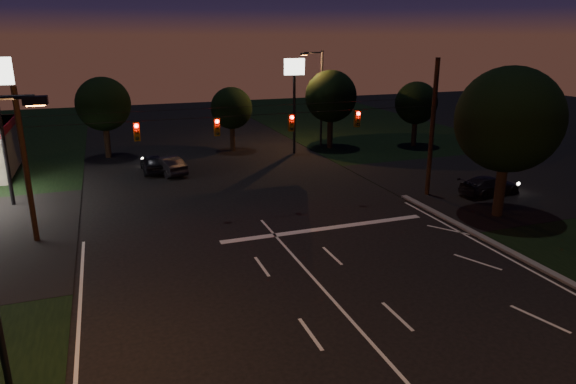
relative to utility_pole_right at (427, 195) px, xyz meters
name	(u,v)px	position (x,y,z in m)	size (l,w,h in m)	color
ground	(382,355)	(-12.00, -15.00, 0.00)	(140.00, 140.00, 0.00)	black
cross_street_right	(510,180)	(8.00, 1.00, 0.00)	(20.00, 16.00, 0.02)	black
stop_bar	(326,228)	(-9.00, -3.50, 0.01)	(12.00, 0.50, 0.01)	silver
utility_pole_right	(427,195)	(0.00, 0.00, 0.00)	(0.30, 0.30, 9.00)	black
utility_pole_left	(37,241)	(-24.00, 0.00, 0.00)	(0.28, 0.28, 8.00)	black
signal_span	(255,124)	(-12.00, -0.04, 5.50)	(24.00, 0.40, 1.56)	black
pole_sign_right	(294,84)	(-4.00, 15.00, 6.24)	(1.80, 0.30, 8.40)	black
street_light_right_far	(319,92)	(-0.76, 17.00, 5.24)	(2.20, 0.35, 9.00)	black
tree_right_near	(507,121)	(1.53, -4.83, 5.68)	(6.00, 6.00, 8.76)	black
tree_far_b	(104,105)	(-19.98, 19.13, 4.61)	(4.60, 4.60, 6.98)	black
tree_far_c	(231,109)	(-8.98, 18.10, 3.90)	(3.80, 3.80, 5.86)	black
tree_far_d	(330,97)	(0.02, 16.13, 4.83)	(4.80, 4.80, 7.30)	black
tree_far_e	(416,103)	(8.02, 14.11, 4.11)	(4.00, 4.00, 6.18)	black
car_oncoming_a	(153,163)	(-16.80, 12.42, 0.71)	(1.68, 4.17, 1.42)	black
car_oncoming_b	(167,165)	(-15.82, 11.44, 0.70)	(1.48, 4.23, 1.40)	black
car_cross	(490,186)	(3.92, -1.44, 0.64)	(1.79, 4.41, 1.28)	black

